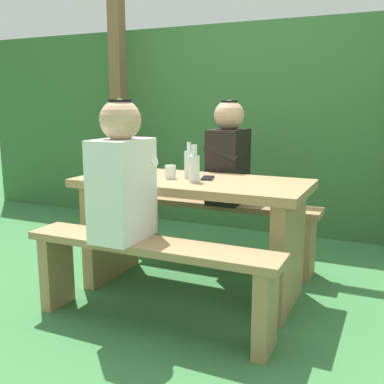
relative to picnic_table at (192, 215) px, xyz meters
name	(u,v)px	position (x,y,z in m)	size (l,w,h in m)	color
ground_plane	(192,290)	(0.00, 0.00, -0.49)	(12.00, 12.00, 0.00)	#3A753F
hedge_backdrop	(273,128)	(0.00, 1.88, 0.45)	(6.40, 0.77, 1.86)	#376634
pergola_post_left	(119,105)	(-1.31, 1.21, 0.66)	(0.12, 0.12, 2.29)	brown
picnic_table	(192,215)	(0.00, 0.00, 0.00)	(1.40, 0.64, 0.71)	#9E7A51
bench_near	(150,267)	(0.00, -0.53, -0.15)	(1.40, 0.24, 0.47)	#9E7A51
bench_far	(222,220)	(0.00, 0.53, -0.15)	(1.40, 0.24, 0.47)	#9E7A51
person_white_shirt	(122,176)	(-0.15, -0.53, 0.31)	(0.25, 0.35, 0.72)	white
person_black_coat	(228,156)	(0.04, 0.53, 0.31)	(0.25, 0.35, 0.72)	black
drinking_glass	(170,172)	(-0.13, -0.03, 0.27)	(0.07, 0.07, 0.08)	silver
bottle_left	(194,167)	(0.05, -0.07, 0.31)	(0.06, 0.06, 0.22)	silver
bottle_right	(189,164)	(-0.04, 0.04, 0.31)	(0.06, 0.06, 0.22)	silver
cell_phone	(208,178)	(0.08, 0.06, 0.23)	(0.07, 0.14, 0.01)	black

